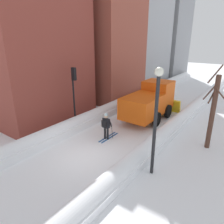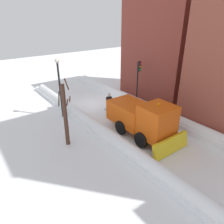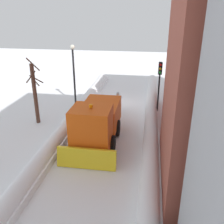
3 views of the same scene
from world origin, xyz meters
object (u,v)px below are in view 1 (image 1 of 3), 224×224
at_px(bare_tree_near, 213,111).
at_px(street_lamp, 156,110).
at_px(traffic_light_pole, 74,86).
at_px(plow_truck, 150,101).
at_px(skier, 106,125).

bearing_deg(bare_tree_near, street_lamp, -110.30).
bearing_deg(traffic_light_pole, plow_truck, 50.53).
distance_m(traffic_light_pole, bare_tree_near, 9.13).
distance_m(plow_truck, skier, 5.10).
xyz_separation_m(plow_truck, street_lamp, (3.41, -6.61, 1.81)).
height_order(skier, street_lamp, street_lamp).
xyz_separation_m(plow_truck, skier, (-0.62, -5.04, -0.48)).
bearing_deg(bare_tree_near, skier, -153.88).
xyz_separation_m(street_lamp, bare_tree_near, (1.60, 4.33, -0.96)).
bearing_deg(street_lamp, bare_tree_near, 69.70).
bearing_deg(plow_truck, street_lamp, -62.70).
distance_m(street_lamp, bare_tree_near, 4.72).
height_order(street_lamp, bare_tree_near, street_lamp).
height_order(skier, traffic_light_pole, traffic_light_pole).
distance_m(skier, traffic_light_pole, 3.81).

